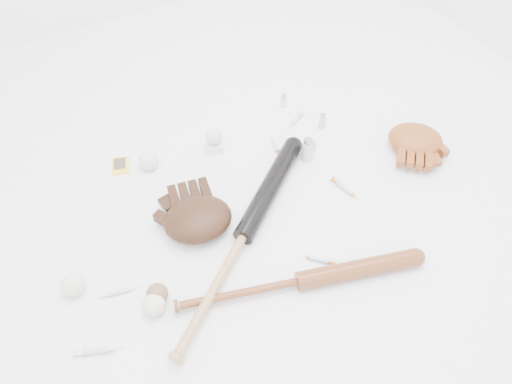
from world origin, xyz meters
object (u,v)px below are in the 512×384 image
bat_dark (244,235)px  pedestal (215,146)px  bat_wood (300,281)px  glove_dark (198,219)px

bat_dark → pedestal: (0.11, 0.46, -0.02)m
bat_wood → pedestal: 0.71m
glove_dark → bat_wood: bearing=-52.5°
bat_wood → glove_dark: bearing=133.0°
bat_dark → bat_wood: bat_dark is taller
bat_wood → glove_dark: 0.42m
bat_dark → glove_dark: glove_dark is taller
bat_dark → bat_wood: (0.08, -0.24, -0.01)m
pedestal → bat_wood: bearing=-92.6°
bat_dark → bat_wood: size_ratio=1.18×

